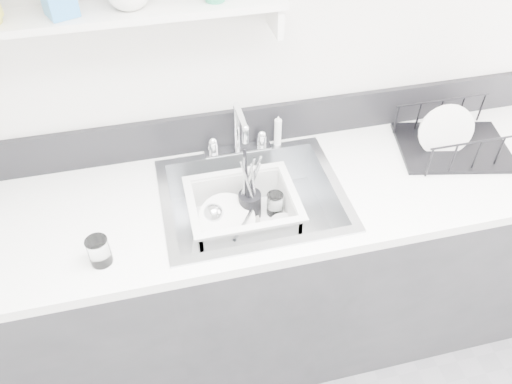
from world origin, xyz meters
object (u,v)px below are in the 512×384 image
object	(u,v)px
counter_run	(253,275)
sink	(253,213)
wash_tub	(243,213)
dish_rack	(457,133)

from	to	relation	value
counter_run	sink	distance (m)	0.37
wash_tub	sink	bearing A→B (deg)	-18.52
sink	counter_run	bearing A→B (deg)	0.00
sink	wash_tub	bearing A→B (deg)	161.48
counter_run	dish_rack	xyz separation A→B (m)	(0.82, 0.08, 0.53)
counter_run	sink	xyz separation A→B (m)	(0.00, 0.00, 0.37)
sink	dish_rack	distance (m)	0.84
dish_rack	wash_tub	bearing A→B (deg)	-163.27
counter_run	sink	size ratio (longest dim) A/B	5.00
wash_tub	counter_run	bearing A→B (deg)	-18.52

